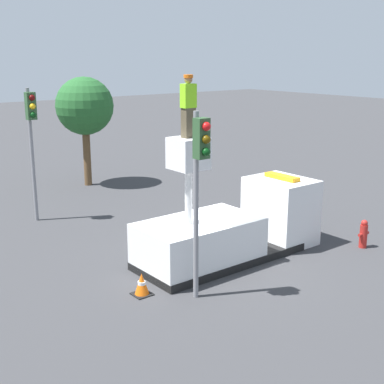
{
  "coord_description": "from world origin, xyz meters",
  "views": [
    {
      "loc": [
        -10.46,
        -11.82,
        6.28
      ],
      "look_at": [
        -1.76,
        -0.8,
        2.65
      ],
      "focal_mm": 50.0,
      "sensor_mm": 36.0,
      "label": 1
    }
  ],
  "objects_px": {
    "traffic_light_pole": "(200,169)",
    "tree_left_bg": "(85,107)",
    "worker": "(188,106)",
    "bucket_truck": "(232,230)",
    "fire_hydrant": "(364,234)",
    "traffic_light_across": "(32,128)",
    "traffic_cone_rear": "(142,285)"
  },
  "relations": [
    {
      "from": "traffic_light_pole",
      "to": "tree_left_bg",
      "type": "bearing_deg",
      "value": 74.46
    },
    {
      "from": "worker",
      "to": "bucket_truck",
      "type": "bearing_deg",
      "value": 0.0
    },
    {
      "from": "worker",
      "to": "traffic_light_pole",
      "type": "height_order",
      "value": "worker"
    },
    {
      "from": "fire_hydrant",
      "to": "traffic_light_pole",
      "type": "bearing_deg",
      "value": 176.74
    },
    {
      "from": "bucket_truck",
      "to": "traffic_light_across",
      "type": "relative_size",
      "value": 1.24
    },
    {
      "from": "bucket_truck",
      "to": "worker",
      "type": "distance_m",
      "value": 4.34
    },
    {
      "from": "bucket_truck",
      "to": "traffic_light_pole",
      "type": "bearing_deg",
      "value": -147.59
    },
    {
      "from": "bucket_truck",
      "to": "traffic_light_pole",
      "type": "relative_size",
      "value": 1.28
    },
    {
      "from": "bucket_truck",
      "to": "fire_hydrant",
      "type": "relative_size",
      "value": 6.57
    },
    {
      "from": "traffic_light_pole",
      "to": "fire_hydrant",
      "type": "distance_m",
      "value": 7.39
    },
    {
      "from": "bucket_truck",
      "to": "worker",
      "type": "relative_size",
      "value": 3.62
    },
    {
      "from": "traffic_light_pole",
      "to": "tree_left_bg",
      "type": "relative_size",
      "value": 0.94
    },
    {
      "from": "bucket_truck",
      "to": "traffic_light_across",
      "type": "bearing_deg",
      "value": 114.58
    },
    {
      "from": "fire_hydrant",
      "to": "traffic_light_across",
      "type": "bearing_deg",
      "value": 127.71
    },
    {
      "from": "worker",
      "to": "traffic_light_across",
      "type": "distance_m",
      "value": 7.67
    },
    {
      "from": "fire_hydrant",
      "to": "traffic_cone_rear",
      "type": "height_order",
      "value": "fire_hydrant"
    },
    {
      "from": "traffic_light_across",
      "to": "bucket_truck",
      "type": "bearing_deg",
      "value": -65.42
    },
    {
      "from": "worker",
      "to": "traffic_light_pole",
      "type": "distance_m",
      "value": 2.44
    },
    {
      "from": "worker",
      "to": "traffic_light_pole",
      "type": "xyz_separation_m",
      "value": [
        -1.01,
        -1.75,
        -1.37
      ]
    },
    {
      "from": "fire_hydrant",
      "to": "tree_left_bg",
      "type": "bearing_deg",
      "value": 102.6
    },
    {
      "from": "tree_left_bg",
      "to": "traffic_light_pole",
      "type": "bearing_deg",
      "value": -105.54
    },
    {
      "from": "traffic_light_across",
      "to": "tree_left_bg",
      "type": "relative_size",
      "value": 0.97
    },
    {
      "from": "worker",
      "to": "traffic_cone_rear",
      "type": "bearing_deg",
      "value": -163.69
    },
    {
      "from": "tree_left_bg",
      "to": "traffic_cone_rear",
      "type": "bearing_deg",
      "value": -111.38
    },
    {
      "from": "worker",
      "to": "traffic_light_pole",
      "type": "bearing_deg",
      "value": -119.96
    },
    {
      "from": "bucket_truck",
      "to": "traffic_light_across",
      "type": "distance_m",
      "value": 8.56
    },
    {
      "from": "traffic_light_pole",
      "to": "fire_hydrant",
      "type": "xyz_separation_m",
      "value": [
        6.73,
        -0.38,
        -3.03
      ]
    },
    {
      "from": "worker",
      "to": "fire_hydrant",
      "type": "distance_m",
      "value": 7.53
    },
    {
      "from": "worker",
      "to": "traffic_cone_rear",
      "type": "xyz_separation_m",
      "value": [
        -2.06,
        -0.6,
        -4.58
      ]
    },
    {
      "from": "traffic_light_pole",
      "to": "traffic_cone_rear",
      "type": "distance_m",
      "value": 3.57
    },
    {
      "from": "fire_hydrant",
      "to": "traffic_cone_rear",
      "type": "distance_m",
      "value": 7.94
    },
    {
      "from": "traffic_cone_rear",
      "to": "tree_left_bg",
      "type": "relative_size",
      "value": 0.12
    }
  ]
}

